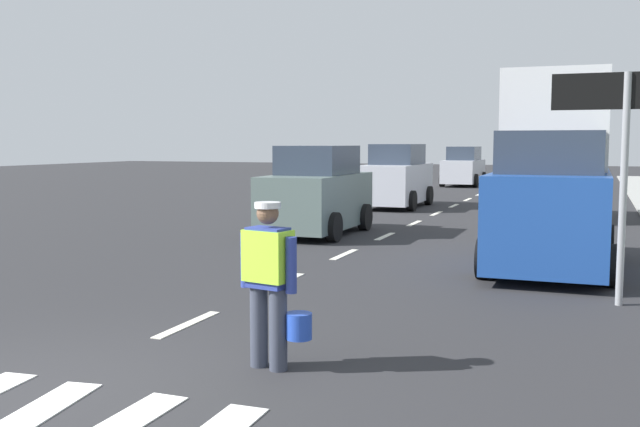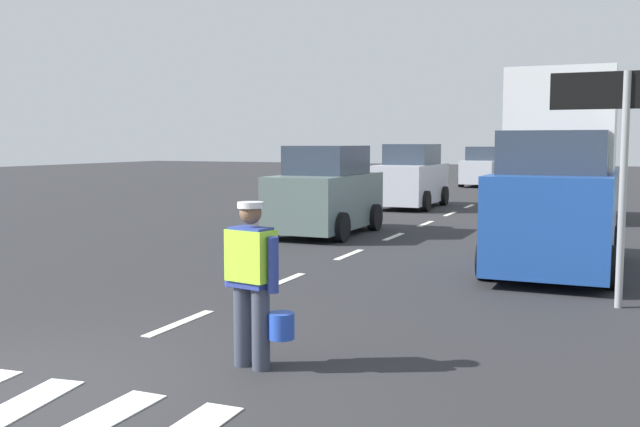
{
  "view_description": "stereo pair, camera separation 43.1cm",
  "coord_description": "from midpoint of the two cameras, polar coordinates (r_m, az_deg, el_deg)",
  "views": [
    {
      "loc": [
        4.66,
        -4.91,
        2.25
      ],
      "look_at": [
        0.5,
        6.01,
        1.1
      ],
      "focal_mm": 40.57,
      "sensor_mm": 36.0,
      "label": 1
    },
    {
      "loc": [
        5.06,
        -4.75,
        2.25
      ],
      "look_at": [
        0.5,
        6.01,
        1.1
      ],
      "focal_mm": 40.57,
      "sensor_mm": 36.0,
      "label": 2
    }
  ],
  "objects": [
    {
      "name": "car_parked_far",
      "position": [
        22.71,
        18.27,
        2.11
      ],
      "size": [
        1.87,
        4.04,
        2.09
      ],
      "color": "silver",
      "rests_on": "ground"
    },
    {
      "name": "lane_center_line",
      "position": [
        30.51,
        11.64,
        1.3
      ],
      "size": [
        0.14,
        46.4,
        0.01
      ],
      "color": "silver",
      "rests_on": "ground"
    },
    {
      "name": "delivery_truck",
      "position": [
        13.62,
        17.06,
        2.68
      ],
      "size": [
        2.16,
        4.6,
        3.54
      ],
      "color": "#1E4799",
      "rests_on": "ground"
    },
    {
      "name": "ground_plane",
      "position": [
        26.38,
        10.17,
        0.65
      ],
      "size": [
        96.0,
        96.0,
        0.0
      ],
      "primitive_type": "plane",
      "color": "#28282B"
    },
    {
      "name": "car_oncoming_lead",
      "position": [
        17.72,
        -0.94,
        1.6
      ],
      "size": [
        1.96,
        3.81,
        2.17
      ],
      "color": "slate",
      "rests_on": "ground"
    },
    {
      "name": "car_oncoming_second",
      "position": [
        25.29,
        5.6,
        2.81
      ],
      "size": [
        1.93,
        4.13,
        2.19
      ],
      "color": "silver",
      "rests_on": "ground"
    },
    {
      "name": "car_oncoming_third",
      "position": [
        38.44,
        10.94,
        3.58
      ],
      "size": [
        1.89,
        4.34,
        2.03
      ],
      "color": "silver",
      "rests_on": "ground"
    },
    {
      "name": "lane_direction_sign",
      "position": [
        10.62,
        20.61,
        6.1
      ],
      "size": [
        1.16,
        0.11,
        3.2
      ],
      "color": "gray",
      "rests_on": "ground"
    },
    {
      "name": "road_worker",
      "position": [
        7.2,
        -5.64,
        -4.98
      ],
      "size": [
        0.77,
        0.37,
        1.67
      ],
      "color": "#383D4C",
      "rests_on": "ground"
    }
  ]
}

